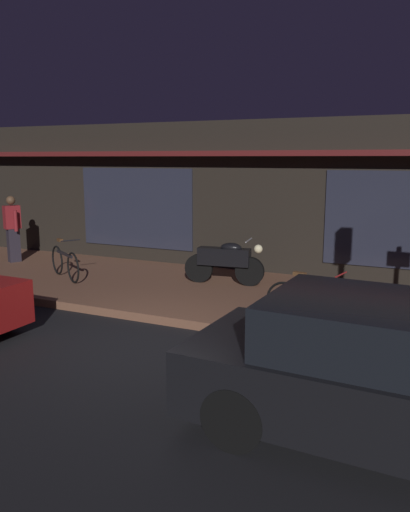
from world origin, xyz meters
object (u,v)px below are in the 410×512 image
(motorcycle, at_px, (226,261))
(bicycle_parked, at_px, (65,262))
(bicycle_extra, at_px, (313,305))
(person_photographer, at_px, (13,227))
(parked_car_across, at_px, (393,376))

(motorcycle, bearing_deg, bicycle_parked, -163.13)
(bicycle_extra, bearing_deg, bicycle_parked, 169.86)
(bicycle_parked, relative_size, person_photographer, 0.87)
(motorcycle, xyz_separation_m, parked_car_across, (3.74, -4.80, 0.06))
(person_photographer, bearing_deg, motorcycle, 0.75)
(motorcycle, relative_size, person_photographer, 1.02)
(parked_car_across, bearing_deg, bicycle_parked, 152.05)
(motorcycle, height_order, bicycle_parked, motorcycle)
(bicycle_parked, relative_size, bicycle_extra, 0.88)
(bicycle_parked, xyz_separation_m, bicycle_extra, (5.70, -1.02, 0.00))
(bicycle_parked, distance_m, person_photographer, 2.64)
(bicycle_parked, bearing_deg, parked_car_across, -27.95)
(parked_car_across, bearing_deg, bicycle_extra, 117.17)
(bicycle_extra, bearing_deg, person_photographer, 166.37)
(bicycle_parked, height_order, bicycle_extra, same)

